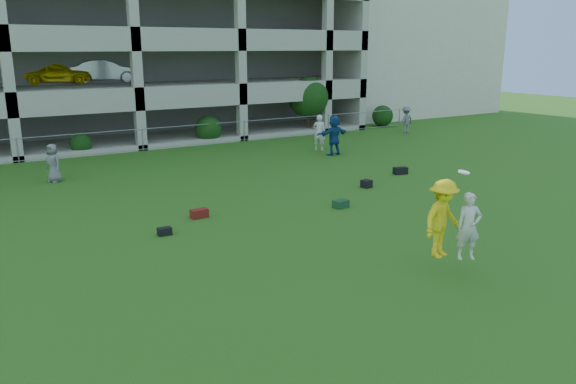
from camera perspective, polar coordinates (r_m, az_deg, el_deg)
ground at (r=14.28m, az=9.43°, el=-7.57°), size 100.00×100.00×0.00m
stucco_building at (r=49.48m, az=8.64°, el=14.01°), size 16.00×14.00×10.00m
bystander_c at (r=24.58m, az=-22.76°, el=2.74°), size 0.81×0.91×1.56m
bystander_d at (r=28.46m, az=4.70°, el=5.78°), size 1.91×0.72×2.02m
bystander_e at (r=29.69m, az=3.19°, el=6.04°), size 0.79×0.82×1.90m
bystander_f at (r=36.58m, az=11.89°, el=7.20°), size 1.12×0.68×1.68m
bag_red_a at (r=18.24m, az=-9.00°, el=-2.16°), size 0.57×0.33×0.28m
bag_black_b at (r=16.78m, az=-12.43°, el=-3.93°), size 0.42×0.28×0.22m
bag_green_c at (r=19.22m, az=5.38°, el=-1.21°), size 0.54×0.41×0.26m
crate_d at (r=22.06m, az=7.97°, el=0.83°), size 0.40×0.40×0.30m
bag_black_e at (r=24.66m, az=11.35°, el=2.14°), size 0.66×0.44×0.30m
frisbee_contest at (r=13.80m, az=15.90°, el=-2.75°), size 1.55×1.10×2.16m
parking_garage at (r=38.61m, az=-19.11°, el=14.80°), size 30.00×14.00×12.00m
fence at (r=30.57m, az=-14.55°, el=5.21°), size 36.06×0.06×1.20m
shrub_row at (r=32.71m, az=-7.28°, el=7.73°), size 34.38×2.52×3.50m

